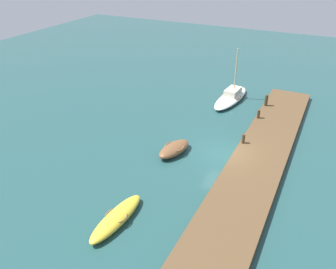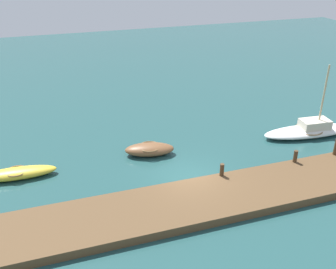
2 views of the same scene
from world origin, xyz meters
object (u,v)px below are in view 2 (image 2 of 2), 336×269
(rowboat_yellow, at_px, (17,173))
(mooring_post_west, at_px, (222,170))
(sailboat_white, at_px, (309,130))
(mooring_post_mid_west, at_px, (295,156))
(rowboat_brown, at_px, (150,149))

(rowboat_yellow, relative_size, mooring_post_west, 6.14)
(sailboat_white, height_order, rowboat_yellow, sailboat_white)
(mooring_post_mid_west, bearing_deg, mooring_post_west, 180.00)
(rowboat_yellow, bearing_deg, mooring_post_west, -17.80)
(mooring_post_west, xyz_separation_m, mooring_post_mid_west, (4.67, 0.00, 0.01))
(mooring_post_west, distance_m, mooring_post_mid_west, 4.67)
(rowboat_brown, distance_m, mooring_post_west, 5.16)
(sailboat_white, distance_m, mooring_post_mid_west, 5.00)
(mooring_post_west, bearing_deg, rowboat_yellow, 159.45)
(rowboat_brown, xyz_separation_m, rowboat_yellow, (-7.80, -0.24, -0.08))
(rowboat_yellow, height_order, mooring_post_mid_west, mooring_post_mid_west)
(mooring_post_mid_west, bearing_deg, rowboat_brown, 150.69)
(sailboat_white, distance_m, rowboat_yellow, 18.98)
(rowboat_brown, distance_m, sailboat_white, 11.19)
(mooring_post_west, bearing_deg, mooring_post_mid_west, 0.00)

